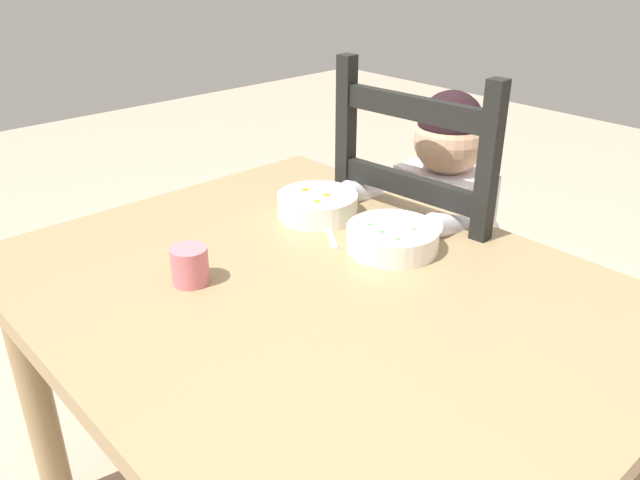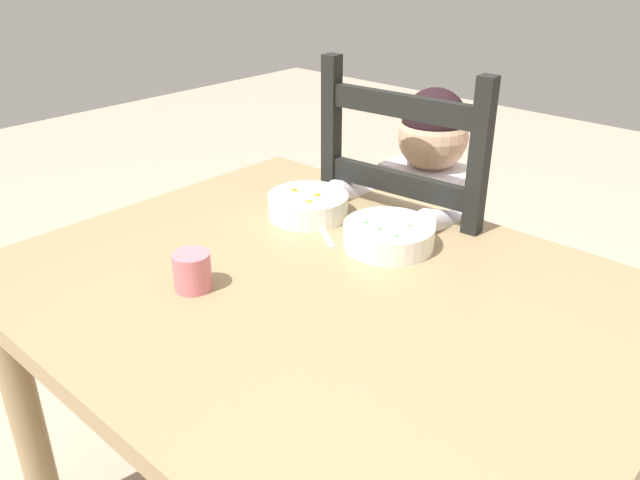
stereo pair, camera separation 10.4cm
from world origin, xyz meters
name	(u,v)px [view 1 (the left image)]	position (x,y,z in m)	size (l,w,h in m)	color
dining_table	(316,330)	(0.00, 0.00, 0.60)	(1.18, 0.93, 0.70)	#947C54
dining_chair	(432,277)	(-0.12, 0.51, 0.48)	(0.45, 0.45, 1.04)	black
child_figure	(435,223)	(-0.12, 0.51, 0.63)	(0.32, 0.31, 0.96)	white
bowl_of_peas	(392,237)	(-0.01, 0.21, 0.73)	(0.19, 0.19, 0.05)	white
bowl_of_carrots	(317,204)	(-0.24, 0.21, 0.73)	(0.18, 0.18, 0.05)	white
spoon	(329,228)	(-0.16, 0.18, 0.70)	(0.12, 0.09, 0.01)	silver
drinking_cup	(190,265)	(-0.16, -0.16, 0.74)	(0.07, 0.07, 0.07)	#D56E78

